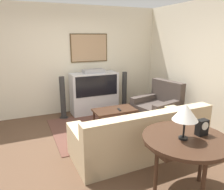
{
  "coord_description": "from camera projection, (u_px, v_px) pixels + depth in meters",
  "views": [
    {
      "loc": [
        -1.06,
        -3.42,
        1.97
      ],
      "look_at": [
        0.72,
        0.66,
        0.75
      ],
      "focal_mm": 35.0,
      "sensor_mm": 36.0,
      "label": 1
    }
  ],
  "objects": [
    {
      "name": "ground_plane",
      "position": [
        90.0,
        148.0,
        3.95
      ],
      "size": [
        12.0,
        12.0,
        0.0
      ],
      "primitive_type": "plane",
      "color": "brown"
    },
    {
      "name": "wall_back",
      "position": [
        63.0,
        61.0,
        5.48
      ],
      "size": [
        12.0,
        0.1,
        2.7
      ],
      "color": "beige",
      "rests_on": "ground_plane"
    },
    {
      "name": "wall_right",
      "position": [
        207.0,
        66.0,
        4.61
      ],
      "size": [
        0.06,
        12.0,
        2.7
      ],
      "color": "beige",
      "rests_on": "ground_plane"
    },
    {
      "name": "area_rug",
      "position": [
        107.0,
        126.0,
        4.87
      ],
      "size": [
        2.37,
        1.79,
        0.01
      ],
      "color": "brown",
      "rests_on": "ground_plane"
    },
    {
      "name": "tv",
      "position": [
        94.0,
        92.0,
        5.64
      ],
      "size": [
        1.19,
        0.48,
        1.14
      ],
      "color": "silver",
      "rests_on": "ground_plane"
    },
    {
      "name": "couch",
      "position": [
        141.0,
        138.0,
        3.71
      ],
      "size": [
        2.3,
        1.01,
        0.83
      ],
      "rotation": [
        0.0,
        0.0,
        3.17
      ],
      "color": "#CCB289",
      "rests_on": "ground_plane"
    },
    {
      "name": "armchair",
      "position": [
        158.0,
        108.0,
        5.19
      ],
      "size": [
        1.08,
        1.05,
        0.92
      ],
      "rotation": [
        0.0,
        0.0,
        -1.35
      ],
      "color": "#473D38",
      "rests_on": "ground_plane"
    },
    {
      "name": "coffee_table",
      "position": [
        115.0,
        111.0,
        4.76
      ],
      "size": [
        0.91,
        0.5,
        0.41
      ],
      "color": "#3D2619",
      "rests_on": "ground_plane"
    },
    {
      "name": "console_table",
      "position": [
        185.0,
        142.0,
        2.69
      ],
      "size": [
        1.06,
        1.06,
        0.76
      ],
      "color": "#3D2619",
      "rests_on": "ground_plane"
    },
    {
      "name": "table_lamp",
      "position": [
        186.0,
        113.0,
        2.54
      ],
      "size": [
        0.3,
        0.3,
        0.44
      ],
      "color": "black",
      "rests_on": "console_table"
    },
    {
      "name": "mantel_clock",
      "position": [
        202.0,
        127.0,
        2.71
      ],
      "size": [
        0.14,
        0.1,
        0.2
      ],
      "color": "black",
      "rests_on": "console_table"
    },
    {
      "name": "remote",
      "position": [
        119.0,
        110.0,
        4.7
      ],
      "size": [
        0.07,
        0.16,
        0.02
      ],
      "color": "black",
      "rests_on": "coffee_table"
    },
    {
      "name": "speaker_tower_left",
      "position": [
        63.0,
        99.0,
        5.25
      ],
      "size": [
        0.22,
        0.22,
        1.04
      ],
      "color": "black",
      "rests_on": "ground_plane"
    },
    {
      "name": "speaker_tower_right",
      "position": [
        124.0,
        92.0,
        5.89
      ],
      "size": [
        0.22,
        0.22,
        1.04
      ],
      "color": "black",
      "rests_on": "ground_plane"
    }
  ]
}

